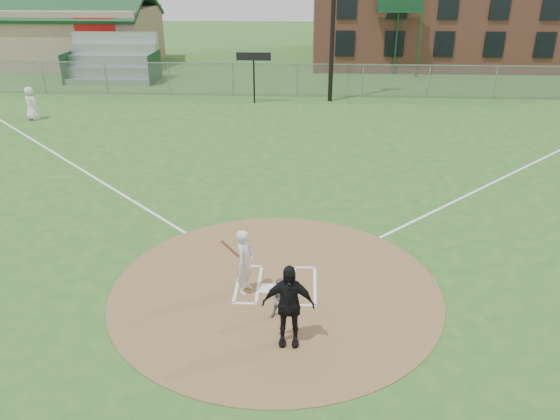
{
  "coord_description": "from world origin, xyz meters",
  "views": [
    {
      "loc": [
        0.74,
        -11.87,
        7.61
      ],
      "look_at": [
        0.0,
        2.0,
        1.3
      ],
      "focal_mm": 35.0,
      "sensor_mm": 36.0,
      "label": 1
    }
  ],
  "objects_px": {
    "catcher": "(281,299)",
    "umpire": "(288,305)",
    "home_plate": "(269,289)",
    "batter_at_plate": "(245,262)",
    "ondeck_player": "(31,103)"
  },
  "relations": [
    {
      "from": "catcher",
      "to": "ondeck_player",
      "type": "distance_m",
      "value": 22.15
    },
    {
      "from": "umpire",
      "to": "ondeck_player",
      "type": "xyz_separation_m",
      "value": [
        -14.29,
        18.0,
        -0.12
      ]
    },
    {
      "from": "home_plate",
      "to": "catcher",
      "type": "relative_size",
      "value": 0.42
    },
    {
      "from": "home_plate",
      "to": "umpire",
      "type": "xyz_separation_m",
      "value": [
        0.58,
        -2.11,
        0.95
      ]
    },
    {
      "from": "umpire",
      "to": "batter_at_plate",
      "type": "distance_m",
      "value": 2.3
    },
    {
      "from": "catcher",
      "to": "umpire",
      "type": "bearing_deg",
      "value": -78.25
    },
    {
      "from": "catcher",
      "to": "ondeck_player",
      "type": "bearing_deg",
      "value": 128.96
    },
    {
      "from": "umpire",
      "to": "ondeck_player",
      "type": "height_order",
      "value": "umpire"
    },
    {
      "from": "home_plate",
      "to": "batter_at_plate",
      "type": "bearing_deg",
      "value": -168.05
    },
    {
      "from": "batter_at_plate",
      "to": "ondeck_player",
      "type": "bearing_deg",
      "value": 129.37
    },
    {
      "from": "umpire",
      "to": "catcher",
      "type": "bearing_deg",
      "value": 102.62
    },
    {
      "from": "catcher",
      "to": "ondeck_player",
      "type": "xyz_separation_m",
      "value": [
        -14.09,
        17.08,
        0.33
      ]
    },
    {
      "from": "catcher",
      "to": "umpire",
      "type": "distance_m",
      "value": 1.04
    },
    {
      "from": "catcher",
      "to": "umpire",
      "type": "height_order",
      "value": "umpire"
    },
    {
      "from": "home_plate",
      "to": "batter_at_plate",
      "type": "relative_size",
      "value": 0.24
    }
  ]
}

